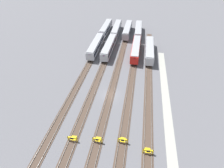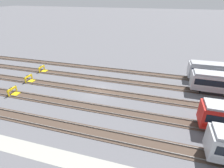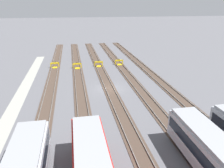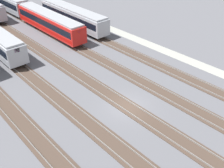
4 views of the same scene
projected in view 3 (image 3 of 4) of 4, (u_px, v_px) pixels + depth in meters
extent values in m
plane|color=#5B5B60|center=(109.00, 89.00, 37.76)|extent=(400.00, 400.00, 0.00)
cube|color=#9E9E93|center=(21.00, 95.00, 35.27)|extent=(54.00, 2.00, 0.01)
cube|color=#47382D|center=(50.00, 93.00, 36.03)|extent=(90.00, 2.23, 0.06)
cube|color=slate|center=(54.00, 92.00, 36.12)|extent=(90.00, 0.07, 0.15)
cube|color=slate|center=(45.00, 92.00, 35.88)|extent=(90.00, 0.07, 0.15)
cube|color=#47382D|center=(80.00, 91.00, 36.89)|extent=(90.00, 2.23, 0.06)
cube|color=slate|center=(84.00, 90.00, 36.98)|extent=(90.00, 0.07, 0.15)
cube|color=slate|center=(76.00, 90.00, 36.73)|extent=(90.00, 0.07, 0.15)
cube|color=#47382D|center=(109.00, 89.00, 37.75)|extent=(90.00, 2.24, 0.06)
cube|color=slate|center=(113.00, 88.00, 37.84)|extent=(90.00, 0.07, 0.15)
cube|color=slate|center=(105.00, 88.00, 37.59)|extent=(90.00, 0.07, 0.15)
cube|color=#47382D|center=(137.00, 87.00, 38.61)|extent=(90.00, 2.23, 0.06)
cube|color=slate|center=(141.00, 86.00, 38.70)|extent=(90.00, 0.07, 0.15)
cube|color=slate|center=(133.00, 86.00, 38.45)|extent=(90.00, 0.07, 0.15)
cube|color=#47382D|center=(164.00, 85.00, 39.47)|extent=(90.00, 2.23, 0.06)
cube|color=slate|center=(168.00, 84.00, 39.56)|extent=(90.00, 0.07, 0.15)
cube|color=slate|center=(160.00, 85.00, 39.31)|extent=(90.00, 0.07, 0.15)
cube|color=#B21E99|center=(222.00, 108.00, 24.01)|extent=(0.09, 0.70, 0.56)
cube|color=#B21E99|center=(86.00, 121.00, 21.44)|extent=(0.08, 0.70, 0.56)
cube|color=black|center=(90.00, 167.00, 19.27)|extent=(3.60, 2.24, 0.70)
cube|color=#B21E99|center=(181.00, 112.00, 23.18)|extent=(0.09, 0.70, 0.56)
cube|color=black|center=(195.00, 153.00, 21.00)|extent=(3.63, 2.28, 0.70)
cube|color=#B21E99|center=(34.00, 126.00, 20.60)|extent=(0.08, 0.70, 0.56)
cube|color=gold|center=(59.00, 65.00, 50.24)|extent=(0.19, 0.19, 1.15)
cube|color=gold|center=(51.00, 65.00, 49.87)|extent=(0.19, 0.19, 1.15)
cube|color=gold|center=(55.00, 63.00, 49.90)|extent=(0.31, 2.01, 0.30)
cube|color=gold|center=(55.00, 68.00, 49.72)|extent=(1.14, 1.12, 0.18)
cube|color=black|center=(55.00, 63.00, 50.07)|extent=(0.14, 0.60, 0.44)
cube|color=gold|center=(81.00, 65.00, 49.67)|extent=(0.18, 0.18, 1.15)
cube|color=gold|center=(73.00, 66.00, 49.34)|extent=(0.18, 0.18, 1.15)
cube|color=gold|center=(77.00, 64.00, 49.35)|extent=(0.26, 2.00, 0.30)
cube|color=gold|center=(77.00, 68.00, 49.17)|extent=(1.11, 1.09, 0.18)
cube|color=black|center=(77.00, 64.00, 49.52)|extent=(0.13, 0.60, 0.44)
cube|color=gold|center=(102.00, 64.00, 51.17)|extent=(0.19, 0.19, 1.15)
cube|color=gold|center=(95.00, 64.00, 50.91)|extent=(0.19, 0.19, 1.15)
cube|color=gold|center=(99.00, 62.00, 50.89)|extent=(0.30, 2.01, 0.30)
cube|color=gold|center=(99.00, 66.00, 50.70)|extent=(1.13, 1.11, 0.18)
cube|color=black|center=(98.00, 62.00, 51.06)|extent=(0.14, 0.60, 0.44)
cube|color=gold|center=(123.00, 62.00, 52.61)|extent=(0.18, 0.18, 1.15)
cube|color=gold|center=(115.00, 62.00, 52.27)|extent=(0.18, 0.18, 1.15)
cube|color=gold|center=(119.00, 60.00, 52.29)|extent=(0.27, 2.00, 0.30)
cube|color=gold|center=(119.00, 65.00, 52.10)|extent=(1.12, 1.10, 0.18)
cube|color=black|center=(119.00, 60.00, 52.46)|extent=(0.13, 0.60, 0.44)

